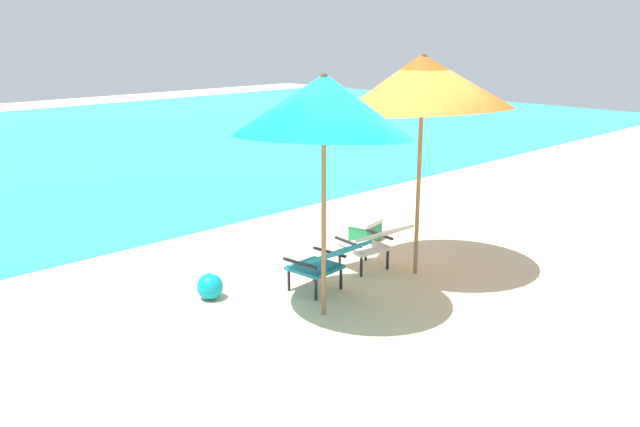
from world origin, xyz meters
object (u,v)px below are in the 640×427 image
beach_umbrella_left (324,106)px  beach_ball (210,286)px  lounge_chair_left (326,261)px  lounge_chair_right (373,241)px  cooler_box (365,231)px  beach_umbrella_right (423,83)px

beach_umbrella_left → beach_ball: beach_umbrella_left is taller
lounge_chair_left → lounge_chair_right: (0.92, 0.11, 0.00)m
cooler_box → beach_umbrella_right: bearing=-111.3°
beach_umbrella_right → beach_ball: (-2.32, 1.09, -2.19)m
lounge_chair_left → beach_umbrella_left: bearing=-137.3°
beach_ball → cooler_box: 2.84m
beach_umbrella_left → beach_ball: (-0.64, 1.18, -2.07)m
lounge_chair_left → beach_umbrella_right: (1.27, -0.29, 1.94)m
beach_umbrella_right → cooler_box: size_ratio=5.24×
lounge_chair_right → beach_umbrella_left: beach_umbrella_left is taller
beach_umbrella_left → beach_ball: size_ratio=8.71×
cooler_box → beach_ball: bearing=-175.7°
beach_ball → lounge_chair_right: bearing=-19.3°
beach_umbrella_left → lounge_chair_left: bearing=42.7°
beach_umbrella_left → beach_ball: 2.46m
lounge_chair_left → cooler_box: 2.06m
beach_umbrella_right → beach_ball: bearing=154.8°
beach_ball → lounge_chair_left: bearing=-37.2°
beach_umbrella_left → beach_umbrella_right: size_ratio=0.94×
lounge_chair_left → beach_umbrella_left: 1.90m
beach_umbrella_right → beach_ball: beach_umbrella_right is taller
lounge_chair_right → beach_umbrella_right: size_ratio=0.34×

